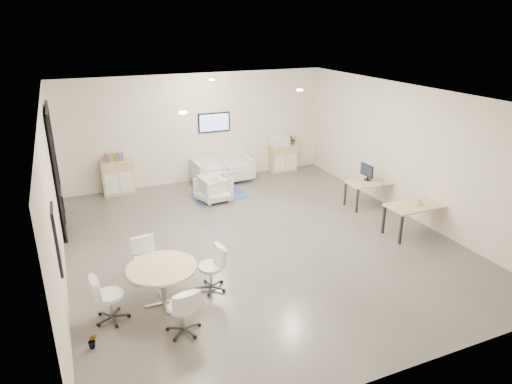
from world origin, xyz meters
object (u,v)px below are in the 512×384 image
at_px(sideboard_left, 118,177).
at_px(loveseat, 222,170).
at_px(armchair_right, 215,187).
at_px(desk_front, 416,208).
at_px(armchair_left, 211,188).
at_px(sideboard_right, 283,158).
at_px(desk_rear, 371,184).
at_px(round_table, 162,271).

relative_size(sideboard_left, loveseat, 0.53).
height_order(armchair_right, desk_front, armchair_right).
bearing_deg(armchair_left, desk_front, 25.53).
distance_m(sideboard_right, loveseat, 2.16).
bearing_deg(sideboard_left, sideboard_right, 0.14).
distance_m(sideboard_left, sideboard_right, 5.17).
bearing_deg(desk_rear, armchair_right, 156.33).
bearing_deg(sideboard_left, desk_front, -42.28).
relative_size(sideboard_left, armchair_left, 1.36).
bearing_deg(desk_front, round_table, -175.41).
distance_m(sideboard_right, desk_front, 5.40).
height_order(desk_rear, round_table, round_table).
distance_m(sideboard_left, round_table, 5.82).
bearing_deg(desk_rear, desk_front, -88.87).
height_order(sideboard_left, loveseat, sideboard_left).
distance_m(loveseat, armchair_left, 1.57).
height_order(armchair_left, armchair_right, armchair_right).
bearing_deg(desk_front, sideboard_left, 137.60).
bearing_deg(armchair_right, armchair_left, 141.96).
xyz_separation_m(sideboard_left, loveseat, (3.03, -0.19, -0.12)).
bearing_deg(desk_rear, sideboard_left, 153.54).
relative_size(desk_rear, round_table, 1.10).
bearing_deg(loveseat, armchair_right, -119.68).
height_order(sideboard_left, round_table, sideboard_left).
distance_m(desk_rear, round_table, 6.41).
distance_m(armchair_right, round_table, 4.83).
distance_m(armchair_right, desk_rear, 4.12).
height_order(sideboard_right, round_table, sideboard_right).
distance_m(armchair_left, desk_front, 5.28).
relative_size(armchair_right, round_table, 0.65).
bearing_deg(round_table, armchair_right, 60.91).
height_order(loveseat, round_table, loveseat).
height_order(sideboard_left, sideboard_right, sideboard_left).
height_order(sideboard_left, desk_rear, sideboard_left).
bearing_deg(sideboard_right, armchair_left, -152.29).
bearing_deg(armchair_left, sideboard_left, -143.05).
distance_m(loveseat, desk_rear, 4.45).
bearing_deg(armchair_right, sideboard_left, 140.41).
height_order(armchair_left, desk_rear, armchair_left).
xyz_separation_m(sideboard_right, loveseat, (-2.14, -0.21, -0.07)).
relative_size(desk_rear, desk_front, 0.95).
bearing_deg(armchair_right, sideboard_right, 24.76).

